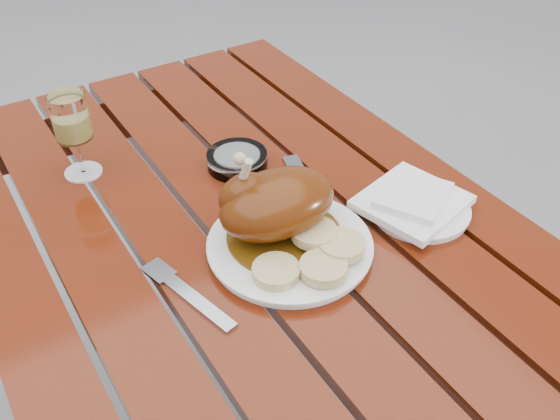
% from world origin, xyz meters
% --- Properties ---
extents(table, '(0.80, 1.20, 0.75)m').
position_xyz_m(table, '(0.00, 0.00, 0.38)').
color(table, maroon).
rests_on(table, ground).
extents(dinner_plate, '(0.26, 0.26, 0.02)m').
position_xyz_m(dinner_plate, '(0.03, -0.10, 0.76)').
color(dinner_plate, white).
rests_on(dinner_plate, table).
extents(roast_duck, '(0.19, 0.18, 0.14)m').
position_xyz_m(roast_duck, '(0.02, -0.06, 0.82)').
color(roast_duck, '#543309').
rests_on(roast_duck, dinner_plate).
extents(bread_dumplings, '(0.18, 0.13, 0.03)m').
position_xyz_m(bread_dumplings, '(0.04, -0.15, 0.78)').
color(bread_dumplings, '#DBC985').
rests_on(bread_dumplings, dinner_plate).
extents(wine_glass, '(0.07, 0.07, 0.16)m').
position_xyz_m(wine_glass, '(-0.17, 0.27, 0.83)').
color(wine_glass, '#D0C35E').
rests_on(wine_glass, table).
extents(side_plate, '(0.21, 0.21, 0.01)m').
position_xyz_m(side_plate, '(0.26, -0.13, 0.76)').
color(side_plate, white).
rests_on(side_plate, table).
extents(napkin, '(0.19, 0.18, 0.01)m').
position_xyz_m(napkin, '(0.25, -0.12, 0.77)').
color(napkin, white).
rests_on(napkin, side_plate).
extents(ashtray, '(0.13, 0.13, 0.03)m').
position_xyz_m(ashtray, '(0.07, 0.14, 0.76)').
color(ashtray, '#B2B7BC').
rests_on(ashtray, table).
extents(fork, '(0.06, 0.17, 0.01)m').
position_xyz_m(fork, '(-0.14, -0.11, 0.75)').
color(fork, gray).
rests_on(fork, table).
extents(knife, '(0.08, 0.21, 0.01)m').
position_xyz_m(knife, '(0.13, -0.02, 0.75)').
color(knife, gray).
rests_on(knife, table).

